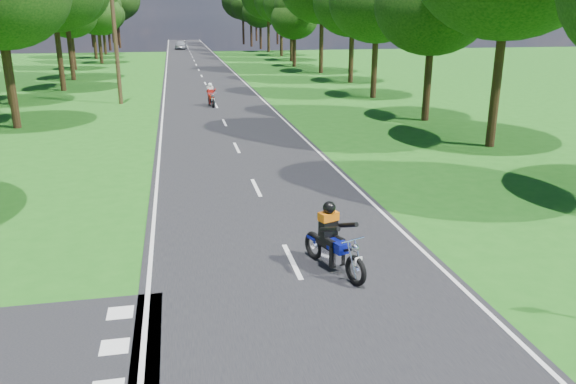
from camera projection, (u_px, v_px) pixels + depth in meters
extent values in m
plane|color=#1B5B14|center=(312.00, 303.00, 11.44)|extent=(160.00, 160.00, 0.00)
cube|color=black|center=(199.00, 70.00, 58.15)|extent=(7.00, 140.00, 0.02)
cube|color=silver|center=(292.00, 261.00, 13.30)|extent=(0.12, 2.00, 0.01)
cube|color=silver|center=(256.00, 188.00, 18.91)|extent=(0.12, 2.00, 0.01)
cube|color=silver|center=(237.00, 148.00, 24.51)|extent=(0.12, 2.00, 0.01)
cube|color=silver|center=(224.00, 123.00, 30.12)|extent=(0.12, 2.00, 0.01)
cube|color=silver|center=(216.00, 105.00, 35.73)|extent=(0.12, 2.00, 0.01)
cube|color=silver|center=(210.00, 93.00, 41.33)|extent=(0.12, 2.00, 0.01)
cube|color=silver|center=(205.00, 83.00, 46.94)|extent=(0.12, 2.00, 0.01)
cube|color=silver|center=(202.00, 76.00, 52.54)|extent=(0.12, 2.00, 0.01)
cube|color=silver|center=(199.00, 70.00, 58.15)|extent=(0.12, 2.00, 0.01)
cube|color=silver|center=(196.00, 65.00, 63.75)|extent=(0.12, 2.00, 0.01)
cube|color=silver|center=(194.00, 61.00, 69.36)|extent=(0.12, 2.00, 0.01)
cube|color=silver|center=(192.00, 57.00, 74.96)|extent=(0.12, 2.00, 0.01)
cube|color=silver|center=(191.00, 54.00, 80.57)|extent=(0.12, 2.00, 0.01)
cube|color=silver|center=(190.00, 51.00, 86.17)|extent=(0.12, 2.00, 0.01)
cube|color=silver|center=(188.00, 49.00, 91.78)|extent=(0.12, 2.00, 0.01)
cube|color=silver|center=(187.00, 47.00, 97.38)|extent=(0.12, 2.00, 0.01)
cube|color=silver|center=(187.00, 45.00, 102.99)|extent=(0.12, 2.00, 0.01)
cube|color=silver|center=(186.00, 43.00, 108.59)|extent=(0.12, 2.00, 0.01)
cube|color=silver|center=(185.00, 42.00, 114.20)|extent=(0.12, 2.00, 0.01)
cube|color=silver|center=(184.00, 41.00, 119.80)|extent=(0.12, 2.00, 0.01)
cube|color=silver|center=(166.00, 70.00, 57.53)|extent=(0.10, 140.00, 0.01)
cube|color=silver|center=(230.00, 69.00, 58.76)|extent=(0.10, 140.00, 0.01)
cube|color=silver|center=(115.00, 347.00, 9.89)|extent=(0.50, 0.50, 0.01)
cube|color=silver|center=(120.00, 313.00, 11.01)|extent=(0.50, 0.50, 0.01)
cylinder|color=black|center=(12.00, 90.00, 28.27)|extent=(0.40, 0.40, 3.91)
cylinder|color=black|center=(7.00, 75.00, 35.72)|extent=(0.40, 0.40, 3.79)
cylinder|color=black|center=(60.00, 62.00, 42.03)|extent=(0.40, 0.40, 4.32)
cylinder|color=black|center=(71.00, 54.00, 48.94)|extent=(0.40, 0.40, 4.40)
cylinder|color=black|center=(73.00, 54.00, 57.92)|extent=(0.40, 0.40, 3.20)
ellipsoid|color=black|center=(69.00, 14.00, 56.72)|extent=(5.60, 5.60, 4.76)
cylinder|color=black|center=(101.00, 49.00, 65.15)|extent=(0.40, 0.40, 3.22)
ellipsoid|color=black|center=(97.00, 14.00, 63.94)|extent=(5.64, 5.64, 4.79)
cylinder|color=black|center=(95.00, 44.00, 72.05)|extent=(0.40, 0.40, 3.61)
ellipsoid|color=black|center=(91.00, 8.00, 70.70)|extent=(6.31, 6.31, 5.37)
cylinder|color=black|center=(105.00, 45.00, 79.57)|extent=(0.40, 0.40, 2.67)
ellipsoid|color=black|center=(103.00, 21.00, 78.57)|extent=(4.67, 4.67, 3.97)
ellipsoid|color=black|center=(102.00, 11.00, 78.18)|extent=(4.00, 4.00, 3.40)
ellipsoid|color=black|center=(101.00, 1.00, 77.78)|extent=(3.00, 3.00, 2.55)
cylinder|color=black|center=(110.00, 40.00, 88.02)|extent=(0.40, 0.40, 3.09)
ellipsoid|color=black|center=(107.00, 15.00, 86.87)|extent=(5.40, 5.40, 4.59)
ellipsoid|color=black|center=(106.00, 5.00, 86.41)|extent=(4.63, 4.63, 3.93)
cylinder|color=black|center=(119.00, 34.00, 94.07)|extent=(0.40, 0.40, 4.48)
ellipsoid|color=black|center=(116.00, 0.00, 92.39)|extent=(7.84, 7.84, 6.66)
cylinder|color=black|center=(117.00, 34.00, 102.32)|extent=(0.40, 0.40, 4.09)
ellipsoid|color=black|center=(115.00, 5.00, 100.79)|extent=(7.16, 7.16, 6.09)
cylinder|color=black|center=(495.00, 95.00, 24.20)|extent=(0.40, 0.40, 4.56)
cylinder|color=black|center=(427.00, 88.00, 30.41)|extent=(0.40, 0.40, 3.49)
ellipsoid|color=black|center=(433.00, 5.00, 29.10)|extent=(6.12, 6.12, 5.20)
cylinder|color=black|center=(374.00, 71.00, 38.70)|extent=(0.40, 0.40, 3.69)
ellipsoid|color=black|center=(377.00, 1.00, 37.32)|extent=(6.46, 6.46, 5.49)
cylinder|color=black|center=(351.00, 60.00, 47.16)|extent=(0.40, 0.40, 3.74)
ellipsoid|color=black|center=(353.00, 2.00, 45.75)|extent=(6.55, 6.55, 5.57)
cylinder|color=black|center=(321.00, 49.00, 54.69)|extent=(0.40, 0.40, 4.64)
cylinder|color=black|center=(294.00, 53.00, 61.47)|extent=(0.40, 0.40, 2.91)
ellipsoid|color=black|center=(294.00, 19.00, 60.38)|extent=(5.09, 5.09, 4.33)
ellipsoid|color=black|center=(294.00, 5.00, 59.95)|extent=(4.36, 4.36, 3.71)
cylinder|color=black|center=(291.00, 45.00, 68.53)|extent=(0.40, 0.40, 3.88)
ellipsoid|color=black|center=(292.00, 4.00, 67.08)|extent=(6.78, 6.78, 5.77)
cylinder|color=black|center=(281.00, 40.00, 76.46)|extent=(0.40, 0.40, 4.18)
ellipsoid|color=black|center=(281.00, 1.00, 74.90)|extent=(7.31, 7.31, 6.21)
cylinder|color=black|center=(269.00, 36.00, 84.71)|extent=(0.40, 0.40, 4.63)
cylinder|color=black|center=(261.00, 38.00, 91.69)|extent=(0.40, 0.40, 3.36)
ellipsoid|color=black|center=(260.00, 12.00, 90.43)|extent=(5.88, 5.88, 5.00)
ellipsoid|color=black|center=(260.00, 1.00, 89.93)|extent=(5.04, 5.04, 4.29)
cylinder|color=black|center=(251.00, 35.00, 98.23)|extent=(0.40, 0.40, 4.09)
ellipsoid|color=black|center=(251.00, 4.00, 96.70)|extent=(7.15, 7.15, 6.08)
cylinder|color=black|center=(243.00, 32.00, 105.33)|extent=(0.40, 0.40, 4.48)
ellipsoid|color=black|center=(243.00, 1.00, 103.65)|extent=(7.84, 7.84, 6.66)
cylinder|color=black|center=(113.00, 33.00, 111.02)|extent=(0.40, 0.40, 3.84)
ellipsoid|color=black|center=(111.00, 8.00, 109.58)|extent=(6.72, 6.72, 5.71)
cylinder|color=black|center=(256.00, 31.00, 118.23)|extent=(0.40, 0.40, 4.16)
ellipsoid|color=black|center=(256.00, 5.00, 116.67)|extent=(7.28, 7.28, 6.19)
cylinder|color=black|center=(92.00, 37.00, 96.68)|extent=(0.40, 0.40, 3.52)
ellipsoid|color=black|center=(90.00, 10.00, 95.36)|extent=(6.16, 6.16, 5.24)
ellipsoid|color=black|center=(89.00, 0.00, 94.84)|extent=(5.28, 5.28, 4.49)
cylinder|color=black|center=(277.00, 32.00, 105.48)|extent=(0.40, 0.40, 4.48)
ellipsoid|color=black|center=(277.00, 1.00, 103.80)|extent=(7.84, 7.84, 6.66)
cylinder|color=#382616|center=(115.00, 40.00, 35.27)|extent=(0.26, 0.26, 8.00)
imported|color=#B1B4B9|center=(181.00, 45.00, 90.99)|extent=(2.30, 4.40, 1.43)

